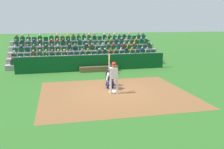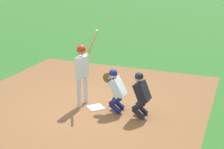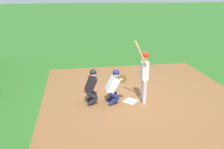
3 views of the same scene
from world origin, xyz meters
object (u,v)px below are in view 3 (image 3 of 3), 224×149
at_px(catcher_crouching, 114,85).
at_px(home_plate_umpire, 92,85).
at_px(batter_at_plate, 144,71).
at_px(home_plate_marker, 131,101).

relative_size(catcher_crouching, home_plate_umpire, 0.98).
distance_m(batter_at_plate, catcher_crouching, 1.15).
bearing_deg(batter_at_plate, home_plate_marker, -100.02).
distance_m(home_plate_marker, home_plate_umpire, 1.55).
distance_m(batter_at_plate, home_plate_umpire, 1.89).
xyz_separation_m(home_plate_marker, batter_at_plate, (0.08, 0.44, 1.14)).
relative_size(home_plate_marker, home_plate_umpire, 0.34).
bearing_deg(home_plate_umpire, catcher_crouching, 80.98).
xyz_separation_m(catcher_crouching, home_plate_umpire, (-0.12, -0.77, -0.01)).
relative_size(batter_at_plate, catcher_crouching, 1.80).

